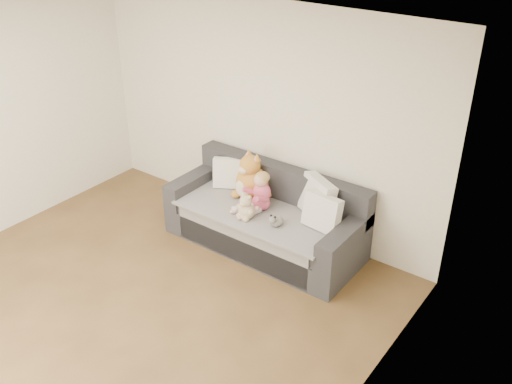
% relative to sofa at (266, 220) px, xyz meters
% --- Properties ---
extents(room_shell, '(5.00, 5.00, 5.00)m').
position_rel_sofa_xyz_m(room_shell, '(-0.41, -1.64, 0.99)').
color(room_shell, brown).
rests_on(room_shell, ground).
extents(sofa, '(2.20, 0.94, 0.85)m').
position_rel_sofa_xyz_m(sofa, '(0.00, 0.00, 0.00)').
color(sofa, '#292A2E').
rests_on(sofa, ground).
extents(cushion_left, '(0.42, 0.34, 0.36)m').
position_rel_sofa_xyz_m(cushion_left, '(-0.63, 0.15, 0.34)').
color(cushion_left, white).
rests_on(cushion_left, sofa).
extents(cushion_right_back, '(0.51, 0.40, 0.44)m').
position_rel_sofa_xyz_m(cushion_right_back, '(0.53, 0.18, 0.38)').
color(cushion_right_back, white).
rests_on(cushion_right_back, sofa).
extents(cushion_right_front, '(0.42, 0.22, 0.38)m').
position_rel_sofa_xyz_m(cushion_right_front, '(0.70, -0.00, 0.35)').
color(cushion_right_front, white).
rests_on(cushion_right_front, sofa).
extents(toddler, '(0.33, 0.46, 0.45)m').
position_rel_sofa_xyz_m(toddler, '(-0.04, -0.08, 0.35)').
color(toddler, '#C34564').
rests_on(toddler, sofa).
extents(plush_cat, '(0.45, 0.40, 0.59)m').
position_rel_sofa_xyz_m(plush_cat, '(-0.27, 0.09, 0.38)').
color(plush_cat, '#C7812C').
rests_on(plush_cat, sofa).
extents(teddy_bear, '(0.23, 0.18, 0.29)m').
position_rel_sofa_xyz_m(teddy_bear, '(-0.04, -0.31, 0.28)').
color(teddy_bear, '#C7AC8A').
rests_on(teddy_bear, sofa).
extents(plush_cow, '(0.13, 0.19, 0.16)m').
position_rel_sofa_xyz_m(plush_cow, '(0.30, -0.25, 0.23)').
color(plush_cow, white).
rests_on(plush_cow, sofa).
extents(sippy_cup, '(0.12, 0.08, 0.13)m').
position_rel_sofa_xyz_m(sippy_cup, '(-0.12, -0.26, 0.23)').
color(sippy_cup, '#7D3798').
rests_on(sippy_cup, sofa).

